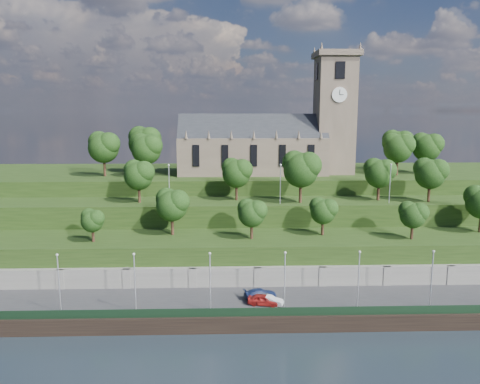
{
  "coord_description": "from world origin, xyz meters",
  "views": [
    {
      "loc": [
        -9.82,
        -57.05,
        28.65
      ],
      "look_at": [
        -7.17,
        30.0,
        13.53
      ],
      "focal_mm": 35.0,
      "sensor_mm": 36.0,
      "label": 1
    }
  ],
  "objects_px": {
    "church": "(274,139)",
    "car_left": "(263,300)",
    "car_middle": "(269,300)",
    "car_right": "(260,294)"
  },
  "relations": [
    {
      "from": "car_middle",
      "to": "car_right",
      "type": "relative_size",
      "value": 0.84
    },
    {
      "from": "car_middle",
      "to": "church",
      "type": "bearing_deg",
      "value": 11.93
    },
    {
      "from": "church",
      "to": "car_left",
      "type": "bearing_deg",
      "value": -97.49
    },
    {
      "from": "car_left",
      "to": "car_middle",
      "type": "xyz_separation_m",
      "value": [
        0.79,
        -0.01,
        -0.1
      ]
    },
    {
      "from": "church",
      "to": "car_middle",
      "type": "distance_m",
      "value": 46.42
    },
    {
      "from": "church",
      "to": "car_middle",
      "type": "relative_size",
      "value": 9.72
    },
    {
      "from": "car_left",
      "to": "car_right",
      "type": "relative_size",
      "value": 0.93
    },
    {
      "from": "church",
      "to": "car_left",
      "type": "relative_size",
      "value": 8.77
    },
    {
      "from": "church",
      "to": "car_left",
      "type": "height_order",
      "value": "church"
    },
    {
      "from": "church",
      "to": "car_right",
      "type": "height_order",
      "value": "church"
    }
  ]
}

